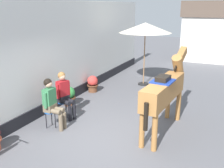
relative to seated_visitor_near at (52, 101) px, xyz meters
The scene contains 9 objects.
ground_plane 3.55m from the seated_visitor_near, 62.84° to the left, with size 40.00×40.00×0.00m, color #56565B.
pub_facade_wall 2.01m from the seated_visitor_near, 121.31° to the left, with size 0.34×14.00×3.40m.
distant_cottage 12.07m from the seated_visitor_near, 75.63° to the left, with size 3.40×2.60×3.50m.
seated_visitor_near is the anchor object (origin of this frame).
seated_visitor_far 0.73m from the seated_visitor_near, 97.87° to the left, with size 0.61×0.48×1.39m.
saddled_horse_center 3.01m from the seated_visitor_near, 21.99° to the left, with size 0.61×3.00×2.06m.
flower_planter_inner_far 1.75m from the seated_visitor_near, 108.90° to the left, with size 0.43×0.43×0.64m.
flower_planter_farthest 3.25m from the seated_visitor_near, 99.38° to the left, with size 0.43×0.43×0.64m.
cafe_parasol 5.25m from the seated_visitor_near, 78.87° to the left, with size 2.10×2.10×2.58m.
Camera 1 is at (2.61, -5.25, 3.21)m, focal length 41.33 mm.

